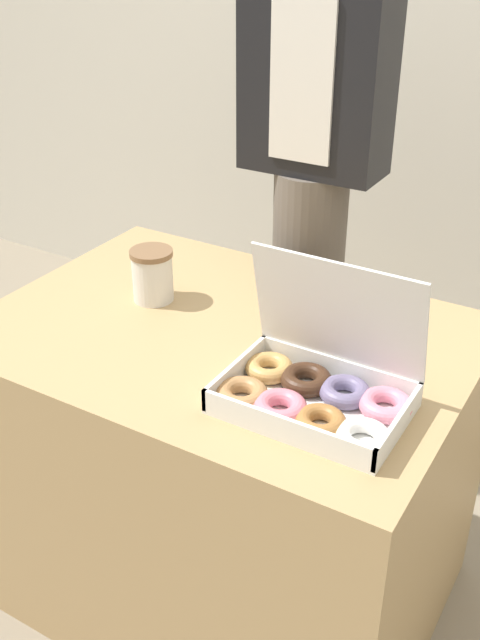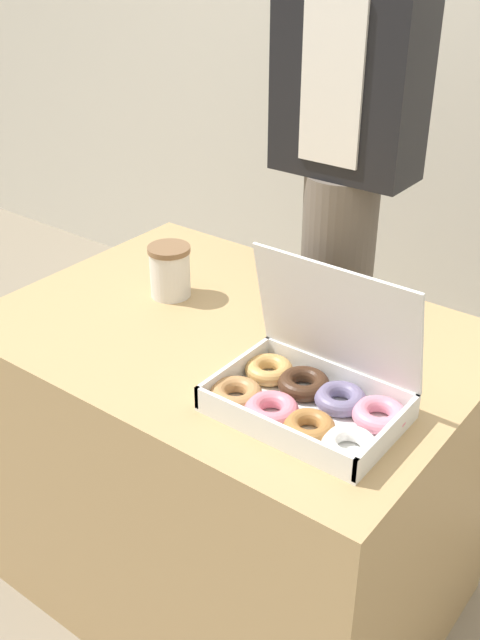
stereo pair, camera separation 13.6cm
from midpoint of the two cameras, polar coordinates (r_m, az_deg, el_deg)
The scene contains 5 objects.
ground_plane at distance 2.05m, azimuth -3.02°, elevation -19.31°, with size 14.00×14.00×0.00m, color gray.
table at distance 1.79m, azimuth -3.34°, elevation -11.33°, with size 1.02×0.73×0.75m.
donut_box at distance 1.32m, azimuth 2.82°, elevation -5.35°, with size 0.36×0.23×0.26m.
coffee_cup at distance 1.68m, azimuth -8.99°, elevation 3.36°, with size 0.10×0.10×0.12m.
person_customer at distance 1.95m, azimuth 3.59°, elevation 12.43°, with size 0.36×0.21×1.74m.
Camera 1 is at (0.72, -1.15, 1.54)m, focal length 42.00 mm.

